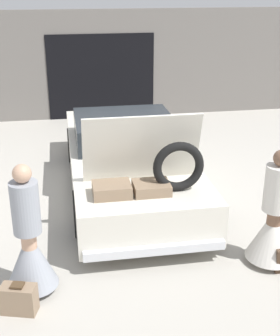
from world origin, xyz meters
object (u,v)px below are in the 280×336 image
person_left (30,248)px  suitcase_beside_left_person (19,299)px  person_right (274,224)px  car (127,158)px

person_left → suitcase_beside_left_person: bearing=-19.9°
suitcase_beside_left_person → person_right: bearing=8.5°
car → person_right: car is taller
person_left → car: bearing=149.0°
car → person_right: bearing=-59.4°
car → suitcase_beside_left_person: size_ratio=11.60×
person_left → person_right: bearing=90.4°
person_right → suitcase_beside_left_person: person_right is taller
suitcase_beside_left_person → car: bearing=61.5°
person_right → car: bearing=37.0°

